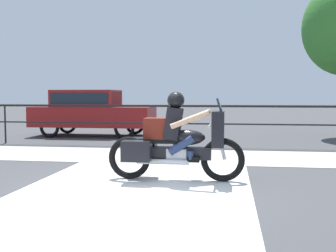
{
  "coord_description": "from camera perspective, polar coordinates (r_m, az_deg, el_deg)",
  "views": [
    {
      "loc": [
        1.56,
        -6.36,
        1.45
      ],
      "look_at": [
        0.44,
        1.22,
        0.88
      ],
      "focal_mm": 45.0,
      "sensor_mm": 36.0,
      "label": 1
    }
  ],
  "objects": [
    {
      "name": "fence_railing",
      "position": [
        11.84,
        0.79,
        1.67
      ],
      "size": [
        36.0,
        0.05,
        1.16
      ],
      "color": "black",
      "rests_on": "ground"
    },
    {
      "name": "crosswalk_band",
      "position": [
        6.48,
        -4.5,
        -8.63
      ],
      "size": [
        3.51,
        6.0,
        0.01
      ],
      "primitive_type": "cube",
      "color": "silver",
      "rests_on": "ground"
    },
    {
      "name": "sidewalk_band",
      "position": [
        9.99,
        -0.7,
        -4.06
      ],
      "size": [
        44.0,
        2.4,
        0.01
      ],
      "primitive_type": "cube",
      "color": "#B7B2A8",
      "rests_on": "ground"
    },
    {
      "name": "motorcycle",
      "position": [
        7.1,
        0.86,
        -2.07
      ],
      "size": [
        2.33,
        0.76,
        1.5
      ],
      "rotation": [
        0.0,
        0.0,
        -0.06
      ],
      "color": "black",
      "rests_on": "ground"
    },
    {
      "name": "ground_plane",
      "position": [
        6.71,
        -5.32,
        -8.24
      ],
      "size": [
        120.0,
        120.0,
        0.0
      ],
      "primitive_type": "plane",
      "color": "#424244"
    },
    {
      "name": "parked_car",
      "position": [
        15.04,
        -10.37,
        2.17
      ],
      "size": [
        4.19,
        1.72,
        1.62
      ],
      "rotation": [
        0.0,
        0.0,
        0.03
      ],
      "color": "maroon",
      "rests_on": "ground"
    }
  ]
}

